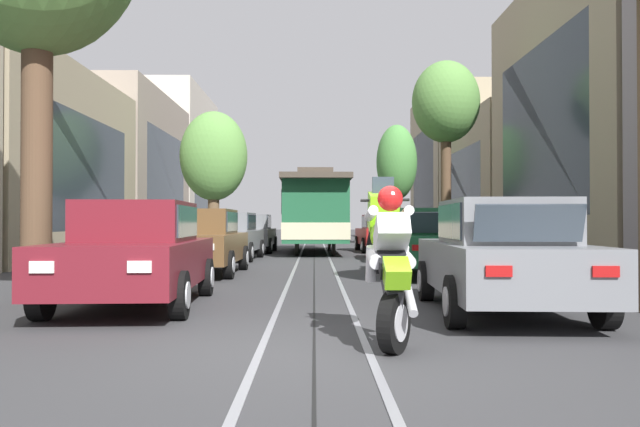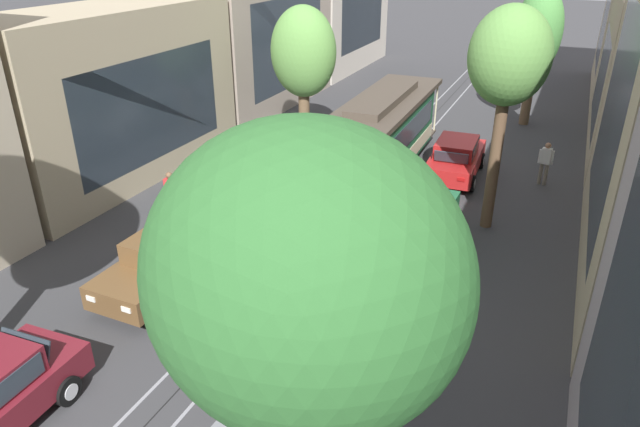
% 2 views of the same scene
% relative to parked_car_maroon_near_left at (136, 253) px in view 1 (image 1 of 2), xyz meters
% --- Properties ---
extents(ground_plane, '(160.00, 160.00, 0.00)m').
position_rel_parked_car_maroon_near_left_xyz_m(ground_plane, '(2.69, 15.20, -0.80)').
color(ground_plane, '#38383A').
extents(trolley_track_rails, '(1.14, 54.20, 0.01)m').
position_rel_parked_car_maroon_near_left_xyz_m(trolley_track_rails, '(2.69, 17.82, -0.79)').
color(trolley_track_rails, gray).
rests_on(trolley_track_rails, ground).
extents(building_facade_left, '(5.82, 45.90, 10.43)m').
position_rel_parked_car_maroon_near_left_xyz_m(building_facade_left, '(-7.60, 20.50, 3.68)').
color(building_facade_left, '#BCAD93').
rests_on(building_facade_left, ground).
extents(building_facade_right, '(5.47, 45.90, 10.36)m').
position_rel_parked_car_maroon_near_left_xyz_m(building_facade_right, '(12.92, 18.05, 3.84)').
color(building_facade_right, gray).
rests_on(building_facade_right, ground).
extents(parked_car_maroon_near_left, '(2.13, 4.42, 1.58)m').
position_rel_parked_car_maroon_near_left_xyz_m(parked_car_maroon_near_left, '(0.00, 0.00, 0.00)').
color(parked_car_maroon_near_left, maroon).
rests_on(parked_car_maroon_near_left, ground).
extents(parked_car_brown_second_left, '(2.03, 4.37, 1.58)m').
position_rel_parked_car_maroon_near_left_xyz_m(parked_car_brown_second_left, '(-0.07, 5.84, 0.00)').
color(parked_car_brown_second_left, brown).
rests_on(parked_car_brown_second_left, ground).
extents(parked_car_grey_mid_left, '(2.13, 4.42, 1.58)m').
position_rel_parked_car_maroon_near_left_xyz_m(parked_car_grey_mid_left, '(-0.17, 11.68, 0.00)').
color(parked_car_grey_mid_left, slate).
rests_on(parked_car_grey_mid_left, ground).
extents(parked_car_grey_fourth_left, '(2.05, 4.38, 1.58)m').
position_rel_parked_car_maroon_near_left_xyz_m(parked_car_grey_fourth_left, '(0.03, 16.93, 0.00)').
color(parked_car_grey_fourth_left, slate).
rests_on(parked_car_grey_fourth_left, ground).
extents(parked_car_grey_near_right, '(2.14, 4.42, 1.58)m').
position_rel_parked_car_maroon_near_left_xyz_m(parked_car_grey_near_right, '(5.31, -0.78, 0.00)').
color(parked_car_grey_near_right, slate).
rests_on(parked_car_grey_near_right, ground).
extents(parked_car_green_second_right, '(2.05, 4.38, 1.58)m').
position_rel_parked_car_maroon_near_left_xyz_m(parked_car_green_second_right, '(5.33, 5.31, 0.00)').
color(parked_car_green_second_right, '#1E6038').
rests_on(parked_car_green_second_right, ground).
extents(parked_car_green_mid_right, '(2.07, 4.39, 1.58)m').
position_rel_parked_car_maroon_near_left_xyz_m(parked_car_green_mid_right, '(5.53, 11.26, 0.00)').
color(parked_car_green_mid_right, '#1E6038').
rests_on(parked_car_green_mid_right, ground).
extents(parked_car_red_fourth_right, '(2.11, 4.41, 1.58)m').
position_rel_parked_car_maroon_near_left_xyz_m(parked_car_red_fourth_right, '(5.56, 17.15, 0.00)').
color(parked_car_red_fourth_right, red).
rests_on(parked_car_red_fourth_right, ground).
extents(street_tree_kerb_left_second, '(3.00, 2.49, 6.20)m').
position_rel_parked_car_maroon_near_left_xyz_m(street_tree_kerb_left_second, '(-1.79, 18.43, 3.34)').
color(street_tree_kerb_left_second, brown).
rests_on(street_tree_kerb_left_second, ground).
extents(street_tree_kerb_right_second, '(2.45, 2.40, 7.13)m').
position_rel_parked_car_maroon_near_left_xyz_m(street_tree_kerb_right_second, '(7.47, 13.18, 4.72)').
color(street_tree_kerb_right_second, brown).
rests_on(street_tree_kerb_right_second, ground).
extents(street_tree_kerb_right_mid, '(2.29, 2.40, 6.76)m').
position_rel_parked_car_maroon_near_left_xyz_m(street_tree_kerb_right_mid, '(7.35, 25.80, 3.74)').
color(street_tree_kerb_right_mid, brown).
rests_on(street_tree_kerb_right_mid, ground).
extents(cable_car_trolley, '(2.70, 9.16, 3.28)m').
position_rel_parked_car_maroon_near_left_xyz_m(cable_car_trolley, '(2.69, 16.28, 0.86)').
color(cable_car_trolley, '#1E5B38').
rests_on(cable_car_trolley, ground).
extents(motorcycle_with_rider, '(0.51, 1.87, 1.77)m').
position_rel_parked_car_maroon_near_left_xyz_m(motorcycle_with_rider, '(3.46, -3.00, 0.13)').
color(motorcycle_with_rider, black).
rests_on(motorcycle_with_rider, ground).
extents(pedestrian_on_left_pavement, '(0.55, 0.27, 1.73)m').
position_rel_parked_car_maroon_near_left_xyz_m(pedestrian_on_left_pavement, '(8.89, 17.69, 0.18)').
color(pedestrian_on_left_pavement, slate).
rests_on(pedestrian_on_left_pavement, ground).
extents(pedestrian_on_right_pavement, '(0.55, 0.25, 1.74)m').
position_rel_parked_car_maroon_near_left_xyz_m(pedestrian_on_right_pavement, '(-2.48, 9.32, 0.19)').
color(pedestrian_on_right_pavement, '#282D38').
rests_on(pedestrian_on_right_pavement, ground).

